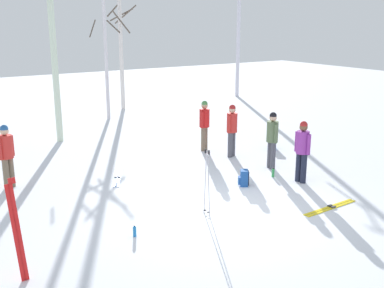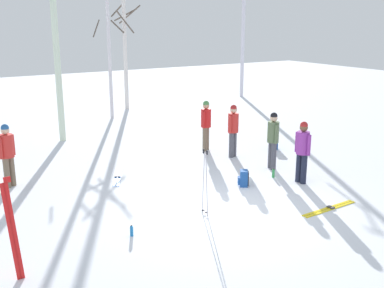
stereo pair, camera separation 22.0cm
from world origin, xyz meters
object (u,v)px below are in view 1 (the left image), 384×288
Objects in this scene: water_bottle_0 at (273,173)px; birch_tree_5 at (121,38)px; ski_poles_1 at (207,180)px; birch_tree_4 at (105,43)px; ski_pair_planted_0 at (17,231)px; ski_pair_lying_0 at (117,177)px; birch_tree_6 at (238,24)px; person_1 at (7,152)px; birch_tree_3 at (52,25)px; ski_pair_lying_1 at (330,207)px; person_2 at (232,127)px; person_3 at (272,137)px; person_0 at (204,122)px; water_bottle_1 at (135,231)px; backpack_1 at (272,143)px; person_4 at (302,148)px; backpack_0 at (244,178)px.

water_bottle_0 is 12.37m from birch_tree_5.
birch_tree_4 is (2.31, 11.29, 2.50)m from ski_poles_1.
ski_pair_planted_0 is 1.20× the size of ski_pair_lying_0.
ski_pair_lying_0 is 15.80m from birch_tree_6.
birch_tree_3 is (2.67, 4.16, 3.17)m from person_1.
ski_pair_lying_1 is at bearing -4.89° from ski_pair_planted_0.
person_2 is 6.49× the size of water_bottle_0.
person_3 is 8.27m from ski_pair_planted_0.
birch_tree_4 reaches higher than water_bottle_0.
person_0 is 12.27m from birch_tree_6.
water_bottle_1 is (-4.99, -1.33, -0.01)m from water_bottle_0.
ski_poles_1 is at bearing 8.99° from ski_pair_planted_0.
person_1 is at bearing 174.49° from backpack_1.
person_4 is 0.91× the size of ski_pair_planted_0.
ski_pair_planted_0 is at bearing -137.91° from birch_tree_6.
birch_tree_5 is (4.52, 9.53, 3.44)m from ski_pair_lying_0.
person_2 is 1.92m from backpack_1.
ski_pair_lying_1 is at bearing -13.77° from water_bottle_1.
person_1 reaches higher than ski_poles_1.
birch_tree_6 reaches higher than birch_tree_5.
backpack_0 is 15.75m from birch_tree_6.
birch_tree_6 reaches higher than ski_poles_1.
ski_poles_1 reaches higher than water_bottle_1.
ski_pair_lying_1 is at bearing -116.90° from backpack_1.
person_2 is at bearing 83.79° from water_bottle_0.
ski_pair_lying_0 is (-4.26, 1.70, -0.97)m from person_3.
ski_poles_1 is (3.43, -4.28, -0.16)m from person_1.
birch_tree_6 is at bearing 59.00° from person_4.
water_bottle_0 is 0.04× the size of birch_tree_5.
person_0 is at bearing -95.63° from birch_tree_5.
backpack_0 reaches higher than water_bottle_0.
person_0 is at bearing 15.74° from ski_pair_lying_0.
person_3 is 1.39m from person_4.
water_bottle_0 is at bearing -85.60° from birch_tree_4.
ski_poles_1 reaches higher than water_bottle_0.
person_0 is 1.11× the size of ski_poles_1.
birch_tree_5 reaches higher than person_2.
water_bottle_1 is at bearing -136.13° from person_0.
water_bottle_1 is (-5.24, -3.62, -0.86)m from person_2.
ski_pair_lying_0 is at bearing 147.94° from water_bottle_0.
person_4 is at bearing -84.07° from birch_tree_4.
water_bottle_1 is 0.04× the size of birch_tree_4.
person_3 reaches higher than ski_pair_lying_1.
ski_pair_lying_0 is (-4.11, 3.08, -0.97)m from person_4.
birch_tree_3 is 1.01× the size of birch_tree_6.
birch_tree_5 is (0.51, 9.59, 2.47)m from person_2.
ski_pair_lying_0 is at bearing -140.53° from birch_tree_6.
birch_tree_5 reaches higher than backpack_0.
person_3 is 9.83m from birch_tree_4.
ski_pair_lying_0 is at bearing 71.52° from water_bottle_1.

